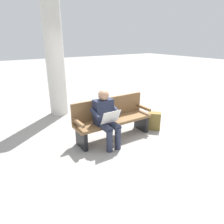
% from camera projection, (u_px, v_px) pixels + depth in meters
% --- Properties ---
extents(ground_plane, '(40.00, 40.00, 0.00)m').
position_uv_depth(ground_plane, '(114.00, 138.00, 4.65)').
color(ground_plane, gray).
extents(bench_near, '(1.80, 0.50, 0.90)m').
position_uv_depth(bench_near, '(112.00, 118.00, 4.55)').
color(bench_near, brown).
rests_on(bench_near, ground).
extents(person_seated, '(0.57, 0.58, 1.18)m').
position_uv_depth(person_seated, '(106.00, 117.00, 4.15)').
color(person_seated, '#1E2338').
rests_on(person_seated, ground).
extents(backpack, '(0.36, 0.36, 0.44)m').
position_uv_depth(backpack, '(154.00, 121.00, 5.02)').
color(backpack, brown).
rests_on(backpack, ground).
extents(support_pillar, '(0.51, 0.51, 3.77)m').
position_uv_depth(support_pillar, '(54.00, 48.00, 5.53)').
color(support_pillar, beige).
rests_on(support_pillar, ground).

